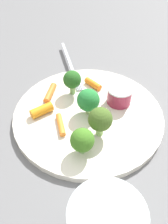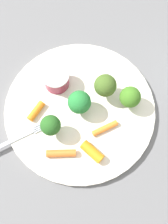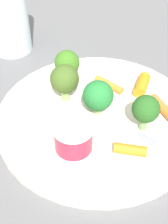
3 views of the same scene
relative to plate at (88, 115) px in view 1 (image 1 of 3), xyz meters
name	(u,v)px [view 1 (image 1 of 3)]	position (x,y,z in m)	size (l,w,h in m)	color
ground_plane	(88,117)	(0.00, 0.00, -0.01)	(2.40, 2.40, 0.00)	slate
plate	(88,115)	(0.00, 0.00, 0.00)	(0.27, 0.27, 0.01)	silver
sauce_cup	(119,95)	(0.06, -0.01, 0.02)	(0.05, 0.05, 0.03)	maroon
broccoli_floret_0	(89,100)	(0.00, 0.00, 0.04)	(0.04, 0.04, 0.05)	#91AE70
broccoli_floret_1	(82,140)	(-0.06, -0.06, 0.03)	(0.04, 0.04, 0.05)	#83AB65
broccoli_floret_2	(72,80)	(0.01, 0.06, 0.04)	(0.03, 0.03, 0.05)	#81AE67
broccoli_floret_3	(100,120)	(-0.01, -0.05, 0.04)	(0.04, 0.04, 0.05)	#92C165
carrot_stick_0	(61,125)	(-0.06, 0.00, 0.01)	(0.01, 0.01, 0.05)	orange
carrot_stick_1	(42,110)	(-0.07, 0.05, 0.01)	(0.02, 0.02, 0.04)	orange
carrot_stick_2	(93,84)	(0.05, 0.06, 0.01)	(0.01, 0.01, 0.04)	orange
carrot_stick_3	(50,93)	(-0.03, 0.08, 0.01)	(0.01, 0.01, 0.05)	orange
fork	(71,65)	(0.06, 0.14, 0.01)	(0.08, 0.18, 0.00)	#B6BBC7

